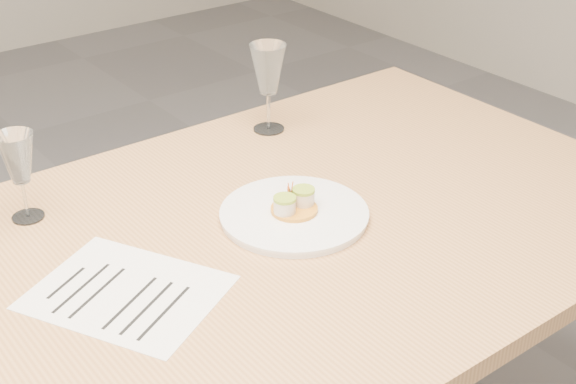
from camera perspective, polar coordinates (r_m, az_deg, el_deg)
dining_table at (r=1.44m, az=-13.96°, el=-9.85°), size 2.40×1.00×0.75m
dinner_plate at (r=1.58m, az=0.46°, el=-1.49°), size 0.29×0.29×0.08m
recipe_sheet at (r=1.40m, az=-11.40°, el=-7.01°), size 0.36×0.39×0.00m
wine_glass_2 at (r=1.61m, az=-18.66°, el=2.15°), size 0.07×0.07×0.18m
wine_glass_3 at (r=1.89m, az=-1.43°, el=8.60°), size 0.09×0.09×0.21m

